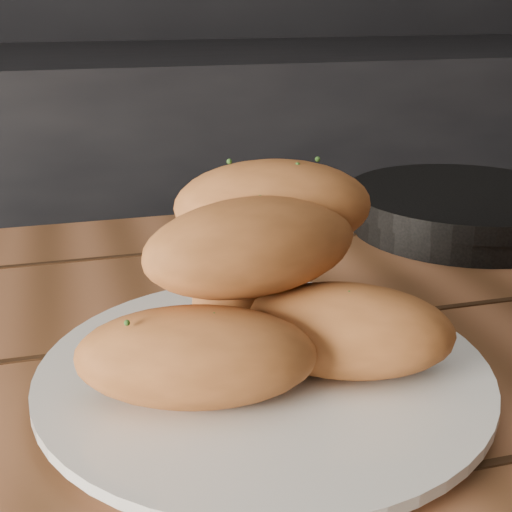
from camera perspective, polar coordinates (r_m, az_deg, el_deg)
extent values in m
cube|color=black|center=(1.49, -18.21, -2.52)|extent=(2.80, 0.60, 0.90)
cube|color=brown|center=(0.54, 15.23, -10.81)|extent=(1.59, 0.86, 0.04)
cylinder|color=white|center=(0.49, 0.63, -9.98)|extent=(0.28, 0.28, 0.01)
cylinder|color=white|center=(0.49, 0.63, -9.17)|extent=(0.31, 0.31, 0.01)
ellipsoid|color=#AE6230|center=(0.43, -4.82, -8.06)|extent=(0.16, 0.10, 0.06)
ellipsoid|color=#AE6230|center=(0.47, 7.07, -5.94)|extent=(0.16, 0.12, 0.06)
ellipsoid|color=#AE6230|center=(0.52, -1.45, -3.06)|extent=(0.10, 0.15, 0.06)
ellipsoid|color=#AE6230|center=(0.44, -0.33, 0.74)|extent=(0.15, 0.09, 0.06)
ellipsoid|color=#AE6230|center=(0.48, 1.38, 4.00)|extent=(0.14, 0.09, 0.06)
cylinder|color=black|center=(0.84, 16.25, 3.08)|extent=(0.25, 0.25, 0.03)
cylinder|color=black|center=(0.84, 16.38, 4.38)|extent=(0.26, 0.26, 0.02)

